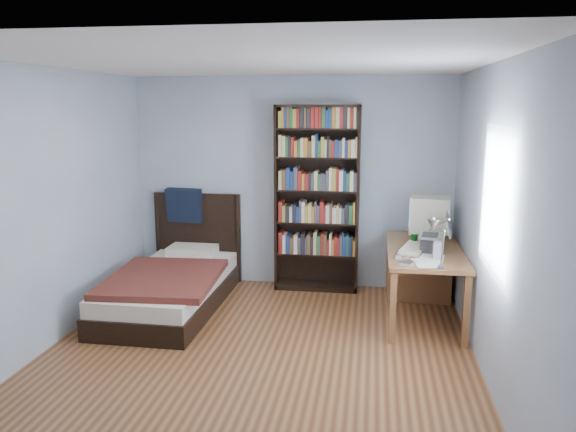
% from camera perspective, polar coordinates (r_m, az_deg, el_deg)
% --- Properties ---
extents(room, '(4.20, 4.24, 2.50)m').
position_cam_1_polar(room, '(4.67, -3.07, -0.07)').
color(room, '#5B311A').
rests_on(room, ground).
extents(desk, '(0.75, 1.55, 0.73)m').
position_cam_1_polar(desk, '(6.38, 13.25, -5.00)').
color(desk, brown).
rests_on(desk, floor).
extents(crt_monitor, '(0.45, 0.41, 0.47)m').
position_cam_1_polar(crt_monitor, '(6.25, 14.08, 0.12)').
color(crt_monitor, '#BFB69E').
rests_on(crt_monitor, desk).
extents(laptop, '(0.36, 0.35, 0.39)m').
position_cam_1_polar(laptop, '(5.78, 14.59, -2.41)').
color(laptop, '#2D2D30').
rests_on(laptop, desk).
extents(desk_lamp, '(0.21, 0.45, 0.54)m').
position_cam_1_polar(desk_lamp, '(4.76, 14.68, -1.31)').
color(desk_lamp, '#99999E').
rests_on(desk_lamp, desk).
extents(keyboard, '(0.33, 0.54, 0.05)m').
position_cam_1_polar(keyboard, '(5.80, 12.64, -3.22)').
color(keyboard, beige).
rests_on(keyboard, desk).
extents(speaker, '(0.10, 0.10, 0.17)m').
position_cam_1_polar(speaker, '(5.48, 15.02, -3.42)').
color(speaker, '#959597').
rests_on(speaker, desk).
extents(soda_can, '(0.06, 0.06, 0.11)m').
position_cam_1_polar(soda_can, '(6.04, 12.69, -2.27)').
color(soda_can, '#07350E').
rests_on(soda_can, desk).
extents(mouse, '(0.06, 0.10, 0.03)m').
position_cam_1_polar(mouse, '(6.18, 13.34, -2.36)').
color(mouse, silver).
rests_on(mouse, desk).
extents(phone_silver, '(0.09, 0.11, 0.02)m').
position_cam_1_polar(phone_silver, '(5.55, 11.45, -3.89)').
color(phone_silver, silver).
rests_on(phone_silver, desk).
extents(phone_grey, '(0.06, 0.10, 0.02)m').
position_cam_1_polar(phone_grey, '(5.43, 11.10, -4.19)').
color(phone_grey, '#959597').
rests_on(phone_grey, desk).
extents(external_drive, '(0.15, 0.15, 0.02)m').
position_cam_1_polar(external_drive, '(5.26, 11.90, -4.72)').
color(external_drive, '#959597').
rests_on(external_drive, desk).
extents(bookshelf, '(0.98, 0.30, 2.17)m').
position_cam_1_polar(bookshelf, '(6.54, 2.99, 1.75)').
color(bookshelf, black).
rests_on(bookshelf, floor).
extents(bed, '(1.17, 2.11, 1.16)m').
position_cam_1_polar(bed, '(6.31, -11.62, -6.64)').
color(bed, black).
rests_on(bed, floor).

